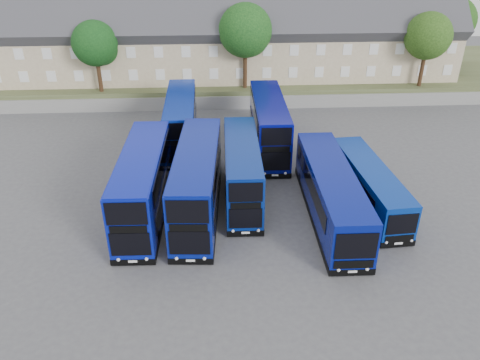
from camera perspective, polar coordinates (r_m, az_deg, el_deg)
name	(u,v)px	position (r m, az deg, el deg)	size (l,w,h in m)	color
ground	(240,233)	(31.93, 0.01, -6.43)	(120.00, 120.00, 0.00)	#4A4A4F
retaining_wall	(228,103)	(53.07, -1.47, 9.41)	(70.00, 0.40, 1.50)	slate
earth_bank	(225,75)	(62.51, -1.79, 12.68)	(80.00, 20.00, 2.00)	#434A29
terrace_row	(226,38)	(57.26, -1.76, 16.94)	(54.00, 10.40, 11.20)	tan
dd_front_left	(144,186)	(33.36, -11.68, -0.66)	(2.97, 12.01, 4.75)	#0816A0
dd_front_mid	(198,183)	(32.97, -5.20, -0.41)	(3.54, 12.37, 4.86)	navy
dd_front_right	(242,172)	(34.94, 0.23, 1.04)	(2.66, 10.96, 4.34)	navy
dd_rear_left	(181,122)	(44.05, -7.17, 7.05)	(2.79, 11.45, 4.53)	#0827A1
dd_rear_right	(269,126)	(42.67, 3.52, 6.63)	(2.89, 11.92, 4.72)	#060A7F
coach_east_a	(331,194)	(33.31, 10.98, -1.73)	(2.93, 13.33, 3.64)	navy
coach_east_b	(369,187)	(35.55, 15.47, -0.77)	(3.12, 11.22, 3.03)	navy
tree_west	(97,45)	(53.80, -17.09, 15.46)	(4.80, 4.80, 7.65)	#382314
tree_mid	(247,32)	(52.76, 0.81, 17.55)	(5.76, 5.76, 9.18)	#382314
tree_east	(429,38)	(57.37, 22.03, 15.79)	(5.12, 5.12, 8.16)	#382314
tree_far	(454,22)	(66.09, 24.61, 17.12)	(5.44, 5.44, 8.67)	#382314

